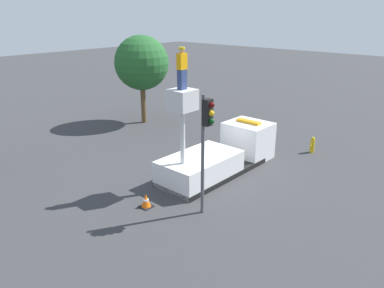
% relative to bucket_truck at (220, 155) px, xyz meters
% --- Properties ---
extents(ground_plane, '(120.00, 120.00, 0.00)m').
position_rel_bucket_truck_xyz_m(ground_plane, '(-0.57, 0.00, -0.84)').
color(ground_plane, '#38383A').
extents(bucket_truck, '(7.14, 2.39, 4.64)m').
position_rel_bucket_truck_xyz_m(bucket_truck, '(0.00, 0.00, 0.00)').
color(bucket_truck, black).
rests_on(bucket_truck, ground).
extents(worker, '(0.40, 0.26, 1.75)m').
position_rel_bucket_truck_xyz_m(worker, '(-2.77, 0.00, 4.68)').
color(worker, navy).
rests_on(worker, bucket_truck).
extents(traffic_light_pole, '(0.34, 0.57, 4.91)m').
position_rel_bucket_truck_xyz_m(traffic_light_pole, '(-3.84, -2.23, 2.64)').
color(traffic_light_pole, '#515156').
rests_on(traffic_light_pole, ground).
extents(fire_hydrant, '(0.48, 0.24, 0.94)m').
position_rel_bucket_truck_xyz_m(fire_hydrant, '(5.64, -2.38, -0.38)').
color(fire_hydrant, gold).
rests_on(fire_hydrant, ground).
extents(traffic_cone_rear, '(0.51, 0.51, 0.59)m').
position_rel_bucket_truck_xyz_m(traffic_cone_rear, '(-5.08, -0.04, -0.56)').
color(traffic_cone_rear, black).
rests_on(traffic_cone_rear, ground).
extents(tree_left_bg, '(3.81, 3.81, 6.24)m').
position_rel_bucket_truck_xyz_m(tree_left_bg, '(3.24, 9.59, 3.47)').
color(tree_left_bg, brown).
rests_on(tree_left_bg, ground).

